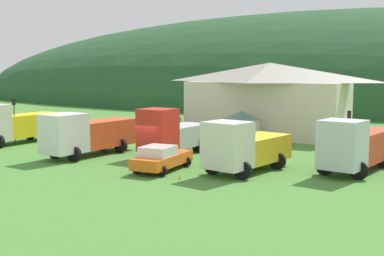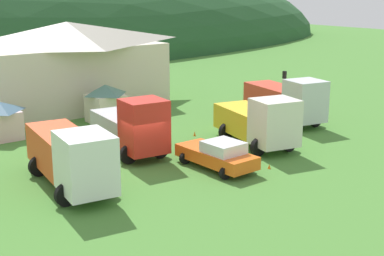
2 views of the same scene
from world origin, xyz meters
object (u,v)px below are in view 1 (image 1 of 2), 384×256
Objects in this scene: service_pickup_orange at (161,158)px; traffic_light_west at (14,117)px; flatbed_truck_yellow at (12,124)px; traffic_light_east at (349,134)px; play_shed_pink at (165,124)px; crane_truck_red at (170,133)px; depot_building at (269,98)px; heavy_rig_white at (86,133)px; heavy_rig_striped at (243,147)px; traffic_cone_near_pickup at (244,159)px; tow_truck_silver at (355,145)px; traffic_cone_mid_row at (180,179)px; play_shed_cream at (242,127)px.

traffic_light_west is at bearing -104.52° from service_pickup_orange.
flatbed_truck_yellow is 28.16m from traffic_light_east.
play_shed_pink is 9.70m from crane_truck_red.
depot_building reaches higher than heavy_rig_white.
traffic_light_east is (5.80, 3.40, 0.76)m from heavy_rig_striped.
traffic_cone_near_pickup is at bearing -146.55° from heavy_rig_striped.
tow_truck_silver is (10.52, -14.75, -1.93)m from depot_building.
service_pickup_orange is at bearing -60.92° from play_shed_pink.
service_pickup_orange reaches higher than traffic_cone_mid_row.
heavy_rig_striped reaches higher than service_pickup_orange.
crane_truck_red reaches higher than heavy_rig_striped.
tow_truck_silver is 11.41m from traffic_cone_mid_row.
depot_building is 1.99× the size of tow_truck_silver.
tow_truck_silver is at bearing 38.08° from traffic_cone_mid_row.
play_shed_cream is 12.43m from heavy_rig_striped.
depot_building is 2.19× the size of heavy_rig_striped.
traffic_light_east is at bearing 2.78° from traffic_light_west.
flatbed_truck_yellow is at bearing -76.63° from tow_truck_silver.
crane_truck_red is at bearing -103.09° from heavy_rig_striped.
play_shed_cream is at bearing 168.06° from crane_truck_red.
heavy_rig_white is 1.16× the size of heavy_rig_striped.
heavy_rig_white is 18.75m from traffic_light_east.
crane_truck_red is 5.88m from traffic_cone_near_pickup.
tow_truck_silver is (10.80, -8.15, 0.25)m from play_shed_cream.
traffic_light_east is at bearing -77.71° from tow_truck_silver.
crane_truck_red is at bearing -169.86° from traffic_cone_near_pickup.
crane_truck_red is at bearing 127.23° from heavy_rig_white.
flatbed_truck_yellow reaches higher than traffic_cone_mid_row.
traffic_light_east reaches higher than flatbed_truck_yellow.
traffic_cone_near_pickup is at bearing -86.39° from tow_truck_silver.
crane_truck_red reaches higher than flatbed_truck_yellow.
heavy_rig_white is 19.16m from tow_truck_silver.
crane_truck_red is 13.34× the size of traffic_cone_mid_row.
play_shed_cream is 7.84m from play_shed_pink.
depot_building is 18.77m from heavy_rig_striped.
heavy_rig_white is 16.23× the size of traffic_cone_mid_row.
traffic_light_west is at bearing 163.57° from traffic_cone_mid_row.
heavy_rig_striped is at bearing 95.93° from heavy_rig_white.
traffic_cone_mid_row is at bearing -24.01° from heavy_rig_striped.
traffic_cone_mid_row is at bearing -85.67° from depot_building.
flatbed_truck_yellow is 22.46m from heavy_rig_striped.
play_shed_pink is at bearing 138.57° from flatbed_truck_yellow.
service_pickup_orange is 9.88× the size of traffic_cone_mid_row.
depot_building reaches higher than traffic_light_east.
crane_truck_red is (5.48, 3.09, 0.01)m from heavy_rig_white.
traffic_light_west is 27.52m from traffic_light_east.
heavy_rig_striped is (4.30, -18.16, -2.01)m from depot_building.
heavy_rig_white is 8.12m from service_pickup_orange.
flatbed_truck_yellow reaches higher than heavy_rig_white.
tow_truck_silver is 27.95m from traffic_light_west.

